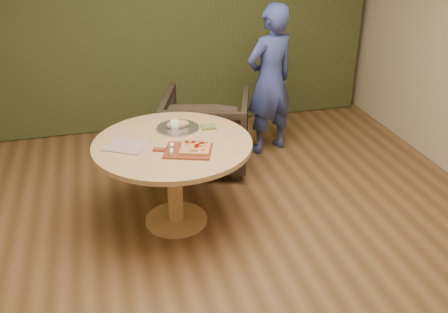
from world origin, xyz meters
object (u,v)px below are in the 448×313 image
at_px(bread_roll, 177,124).
at_px(armchair, 206,126).
at_px(pizza_paddle, 187,151).
at_px(cutlery_roll, 172,149).
at_px(flatbread_pizza, 195,148).
at_px(serving_tray, 178,128).
at_px(pedestal_table, 173,158).
at_px(person_standing, 270,81).

bearing_deg(bread_roll, armchair, 60.47).
relative_size(bread_roll, armchair, 0.23).
bearing_deg(pizza_paddle, armchair, 89.63).
bearing_deg(armchair, cutlery_roll, 83.67).
bearing_deg(flatbread_pizza, serving_tray, 97.41).
xyz_separation_m(pedestal_table, armchair, (0.49, 0.96, -0.18)).
xyz_separation_m(serving_tray, bread_roll, (-0.01, 0.00, 0.04)).
bearing_deg(cutlery_roll, serving_tray, 84.36).
height_order(flatbread_pizza, bread_roll, bread_roll).
distance_m(cutlery_roll, serving_tray, 0.43).
bearing_deg(armchair, person_standing, -148.17).
bearing_deg(pizza_paddle, cutlery_roll, -169.93).
relative_size(pizza_paddle, armchair, 0.56).
bearing_deg(flatbread_pizza, pedestal_table, 124.56).
height_order(cutlery_roll, serving_tray, cutlery_roll).
height_order(pedestal_table, person_standing, person_standing).
distance_m(pizza_paddle, serving_tray, 0.43).
relative_size(bread_roll, person_standing, 0.12).
distance_m(pedestal_table, serving_tray, 0.29).
relative_size(serving_tray, bread_roll, 1.84).
height_order(serving_tray, person_standing, person_standing).
height_order(pizza_paddle, serving_tray, serving_tray).
distance_m(pizza_paddle, bread_roll, 0.44).
bearing_deg(flatbread_pizza, person_standing, 51.57).
distance_m(cutlery_roll, armchair, 1.30).
bearing_deg(pedestal_table, serving_tray, 70.24).
xyz_separation_m(cutlery_roll, serving_tray, (0.12, 0.42, -0.02)).
relative_size(pedestal_table, cutlery_roll, 6.37).
xyz_separation_m(pizza_paddle, flatbread_pizza, (0.07, -0.01, 0.02)).
bearing_deg(serving_tray, pedestal_table, -109.76).
bearing_deg(cutlery_roll, flatbread_pizza, 1.27).
xyz_separation_m(serving_tray, armchair, (0.40, 0.72, -0.33)).
distance_m(pizza_paddle, armchair, 1.27).
relative_size(pedestal_table, bread_roll, 6.55).
bearing_deg(person_standing, serving_tray, 19.86).
xyz_separation_m(cutlery_roll, bread_roll, (0.11, 0.42, 0.01)).
relative_size(pizza_paddle, serving_tray, 1.33).
bearing_deg(pedestal_table, flatbread_pizza, -55.44).
distance_m(cutlery_roll, bread_roll, 0.43).
xyz_separation_m(flatbread_pizza, armchair, (0.34, 1.17, -0.35)).
bearing_deg(bread_roll, flatbread_pizza, -81.47).
bearing_deg(bread_roll, pizza_paddle, -89.76).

